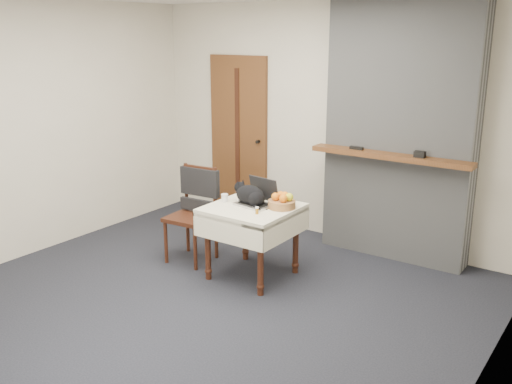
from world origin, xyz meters
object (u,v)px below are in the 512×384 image
Objects in this scene: cat at (250,195)px; cream_jar at (225,198)px; chair at (196,200)px; fruit_basket at (282,202)px; pill_bottle at (257,210)px; laptop at (258,198)px; side_table at (252,218)px; door at (239,138)px.

cream_jar is at bearing -153.62° from cat.
fruit_basket is at bearing -0.95° from chair.
cat is 0.72m from chair.
fruit_basket is at bearing 73.23° from pill_bottle.
fruit_basket is 1.01m from chair.
cream_jar is 1.15× the size of pill_bottle.
fruit_basket is (0.09, 0.28, 0.02)m from pill_bottle.
laptop is at bearing -170.82° from fruit_basket.
fruit_basket reaches higher than cream_jar.
side_table is 0.33m from fruit_basket.
laptop is 0.89× the size of cat.
fruit_basket is (1.46, -1.30, -0.24)m from door.
door is at bearing 130.39° from side_table.
side_table is at bearing -49.61° from door.
cat is at bearing -50.01° from door.
door is 1.83m from cat.
fruit_basket reaches higher than pill_bottle.
door is 1.83m from laptop.
door reaches higher than pill_bottle.
cream_jar reaches higher than pill_bottle.
cat is 0.27m from cream_jar.
side_table is at bearing 5.20° from cream_jar.
pill_bottle is (0.17, -0.16, 0.15)m from side_table.
side_table is at bearing -87.99° from laptop.
pill_bottle is 0.26× the size of fruit_basket.
laptop is 0.29m from pill_bottle.
side_table is 0.21m from cat.
laptop is 4.89× the size of cream_jar.
pill_bottle is 0.94m from chair.
laptop is 0.08m from cat.
laptop is 1.45× the size of fruit_basket.
chair reaches higher than laptop.
cat is (1.17, -1.39, -0.21)m from door.
laptop is 0.25m from fruit_basket.
chair is at bearing -176.35° from fruit_basket.
side_table is 0.19m from laptop.
fruit_basket is (0.25, 0.12, 0.17)m from side_table.
chair is at bearing 168.99° from cream_jar.
fruit_basket is (0.55, 0.15, 0.02)m from cream_jar.
laptop is 0.38× the size of chair.
door is 2.12m from pill_bottle.
side_table is at bearing -154.13° from fruit_basket.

